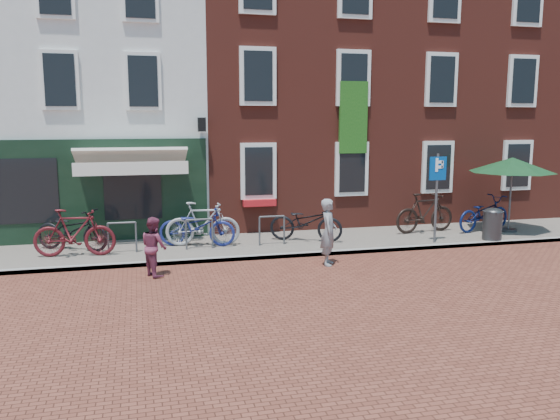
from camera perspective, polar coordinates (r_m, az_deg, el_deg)
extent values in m
plane|color=brown|center=(14.61, -1.65, -4.99)|extent=(80.00, 80.00, 0.00)
cube|color=slate|center=(16.24, 0.66, -3.36)|extent=(24.00, 3.00, 0.10)
cube|color=silver|center=(20.95, -19.83, 11.16)|extent=(8.00, 8.00, 9.00)
cube|color=maroon|center=(21.49, -0.50, 12.96)|extent=(6.00, 8.00, 10.00)
cube|color=maroon|center=(23.63, 14.13, 12.34)|extent=(6.00, 8.00, 10.00)
cylinder|color=#363638|center=(17.52, 20.51, -1.50)|extent=(0.54, 0.54, 0.81)
ellipsoid|color=#363638|center=(17.44, 20.60, 0.00)|extent=(0.54, 0.54, 0.24)
cylinder|color=#4C4C4F|center=(16.52, 15.38, 1.12)|extent=(0.07, 0.07, 2.51)
cube|color=#04469B|center=(16.41, 15.54, 4.03)|extent=(0.50, 0.04, 0.65)
cylinder|color=#4C4C4F|center=(19.10, 21.89, -1.86)|extent=(0.50, 0.50, 0.08)
cylinder|color=#4C4C4F|center=(18.94, 22.08, 1.24)|extent=(0.06, 0.06, 2.17)
cone|color=#133F1D|center=(18.84, 22.27, 4.51)|extent=(2.58, 2.58, 0.45)
imported|color=gray|center=(13.98, 4.89, -2.21)|extent=(0.59, 0.70, 1.64)
imported|color=#78314A|center=(13.30, -12.51, -3.59)|extent=(0.75, 0.82, 1.37)
imported|color=black|center=(16.07, -20.11, -1.87)|extent=(2.19, 1.63, 1.10)
imported|color=#501218|center=(15.31, -19.91, -2.16)|extent=(2.09, 0.81, 1.22)
imported|color=navy|center=(15.76, -8.32, -1.61)|extent=(2.22, 1.32, 1.10)
imported|color=#9D9EA0|center=(15.76, -7.76, -1.38)|extent=(2.10, 0.87, 1.22)
imported|color=black|center=(16.25, 2.62, -1.20)|extent=(2.20, 1.60, 1.10)
imported|color=black|center=(18.00, 14.31, -0.27)|extent=(2.09, 0.81, 1.22)
imported|color=#0B1646|center=(18.81, 19.74, -0.32)|extent=(2.22, 1.27, 1.10)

